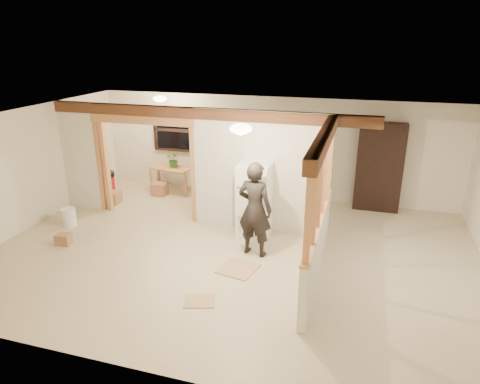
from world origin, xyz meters
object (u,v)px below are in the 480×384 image
(woman, at_px, (255,209))
(shop_vac, at_px, (107,184))
(refrigerator, at_px, (254,200))
(work_table, at_px, (172,180))
(bookshelf, at_px, (379,167))

(woman, bearing_deg, shop_vac, -13.87)
(refrigerator, xyz_separation_m, shop_vac, (-4.21, 1.19, -0.45))
(refrigerator, bearing_deg, woman, -74.84)
(woman, distance_m, shop_vac, 4.88)
(work_table, bearing_deg, refrigerator, -23.08)
(woman, bearing_deg, bookshelf, -116.26)
(shop_vac, bearing_deg, bookshelf, 8.45)
(woman, relative_size, shop_vac, 2.86)
(woman, distance_m, work_table, 4.02)
(woman, height_order, work_table, woman)
(refrigerator, distance_m, woman, 0.81)
(refrigerator, relative_size, work_table, 1.44)
(bookshelf, bearing_deg, shop_vac, -171.55)
(work_table, height_order, shop_vac, work_table)
(refrigerator, xyz_separation_m, woman, (0.21, -0.78, 0.13))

